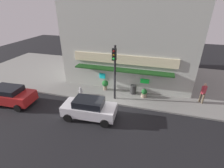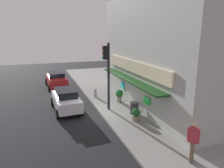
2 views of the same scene
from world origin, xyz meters
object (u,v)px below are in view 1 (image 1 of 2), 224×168
(potted_plant_by_doorway, at_px, (144,93))
(traffic_light, at_px, (115,67))
(trash_can, at_px, (133,89))
(fire_hydrant, at_px, (81,91))
(potted_plant_by_window, at_px, (105,84))
(parked_car_white, at_px, (89,108))
(pedestrian, at_px, (203,92))
(parked_car_red, at_px, (9,95))

(potted_plant_by_doorway, bearing_deg, traffic_light, -156.29)
(traffic_light, bearing_deg, trash_can, 46.20)
(fire_hydrant, bearing_deg, potted_plant_by_doorway, 11.16)
(potted_plant_by_doorway, relative_size, potted_plant_by_window, 0.79)
(traffic_light, height_order, parked_car_white, traffic_light)
(traffic_light, height_order, pedestrian, traffic_light)
(parked_car_white, bearing_deg, traffic_light, 66.94)
(parked_car_red, bearing_deg, potted_plant_by_doorway, 19.82)
(parked_car_white, height_order, parked_car_red, parked_car_white)
(fire_hydrant, height_order, pedestrian, pedestrian)
(parked_car_red, bearing_deg, parked_car_white, 0.59)
(trash_can, height_order, potted_plant_by_doorway, trash_can)
(pedestrian, bearing_deg, potted_plant_by_doorway, -175.55)
(trash_can, bearing_deg, pedestrian, -0.26)
(potted_plant_by_doorway, bearing_deg, parked_car_red, -160.18)
(parked_car_white, distance_m, parked_car_red, 7.43)
(fire_hydrant, relative_size, parked_car_white, 0.19)
(parked_car_white, bearing_deg, fire_hydrant, 126.40)
(pedestrian, bearing_deg, potted_plant_by_window, -179.92)
(traffic_light, bearing_deg, parked_car_white, -113.06)
(parked_car_red, bearing_deg, traffic_light, 18.65)
(trash_can, distance_m, pedestrian, 5.96)
(fire_hydrant, bearing_deg, parked_car_white, -53.60)
(fire_hydrant, bearing_deg, pedestrian, 8.13)
(traffic_light, height_order, potted_plant_by_doorway, traffic_light)
(trash_can, bearing_deg, fire_hydrant, -161.85)
(traffic_light, xyz_separation_m, trash_can, (1.45, 1.51, -2.70))
(pedestrian, height_order, parked_car_white, pedestrian)
(pedestrian, xyz_separation_m, potted_plant_by_doorway, (-4.86, -0.38, -0.62))
(pedestrian, xyz_separation_m, parked_car_red, (-16.02, -4.40, -0.31))
(pedestrian, bearing_deg, trash_can, 179.74)
(traffic_light, relative_size, trash_can, 5.80)
(fire_hydrant, distance_m, parked_car_white, 3.50)
(potted_plant_by_window, xyz_separation_m, parked_car_red, (-7.30, -4.39, 0.10))
(traffic_light, relative_size, fire_hydrant, 6.33)
(traffic_light, distance_m, potted_plant_by_doorway, 3.87)
(fire_hydrant, height_order, parked_car_red, parked_car_red)
(potted_plant_by_window, relative_size, parked_car_white, 0.25)
(potted_plant_by_doorway, distance_m, parked_car_white, 5.44)
(fire_hydrant, xyz_separation_m, trash_can, (4.73, 1.55, 0.05))
(traffic_light, xyz_separation_m, parked_car_white, (-1.21, -2.84, -2.43))
(pedestrian, xyz_separation_m, parked_car_white, (-8.59, -4.32, -0.32))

